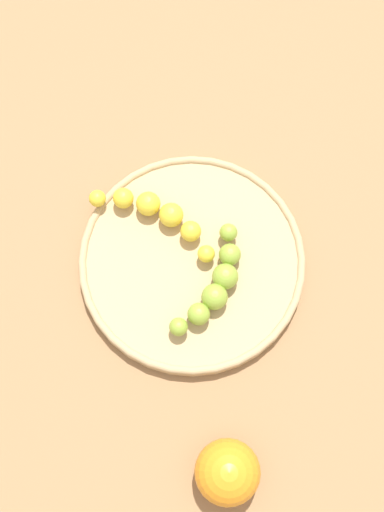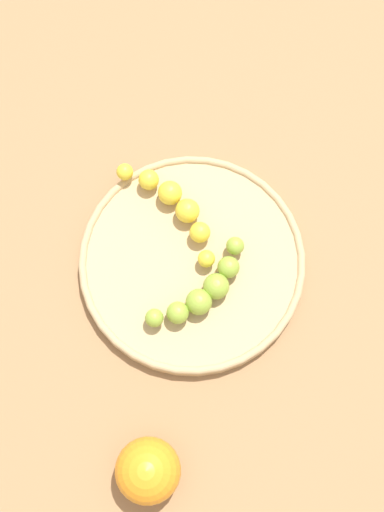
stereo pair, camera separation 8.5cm
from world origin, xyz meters
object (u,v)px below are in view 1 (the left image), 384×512
object	(u,v)px
banana_yellow	(157,214)
banana_green	(215,284)
orange_fruit	(228,472)
fruit_bowl	(192,262)

from	to	relation	value
banana_yellow	banana_green	size ratio (longest dim) A/B	1.12
banana_green	orange_fruit	bearing A→B (deg)	-59.71
fruit_bowl	banana_yellow	world-z (taller)	banana_yellow
orange_fruit	banana_green	bearing A→B (deg)	-8.89
banana_yellow	orange_fruit	distance (m)	0.33
banana_yellow	banana_green	xyz separation A→B (m)	(-0.11, -0.05, 0.00)
fruit_bowl	banana_green	distance (m)	0.05
fruit_bowl	banana_yellow	xyz separation A→B (m)	(0.07, 0.03, 0.02)
banana_yellow	orange_fruit	xyz separation A→B (m)	(-0.32, -0.02, 0.00)
banana_green	banana_yellow	bearing A→B (deg)	155.48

